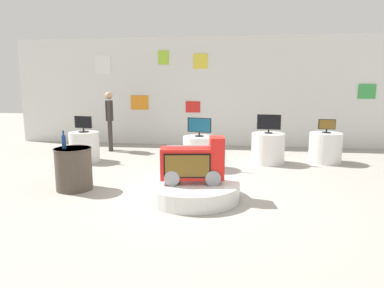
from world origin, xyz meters
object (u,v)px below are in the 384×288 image
at_px(display_pedestal_right_rear, 84,147).
at_px(side_table_round, 74,168).
at_px(tv_on_center_rear, 269,123).
at_px(tv_on_far_right, 199,126).
at_px(main_display_pedestal, 192,190).
at_px(novelty_firetruck_tv, 193,164).
at_px(tv_on_right_rear, 83,124).
at_px(tv_on_left_rear, 327,126).
at_px(shopper_browsing_near_truck, 110,117).
at_px(display_pedestal_left_rear, 325,148).
at_px(bottle_on_side_table, 64,141).
at_px(display_pedestal_far_right, 199,152).
at_px(display_pedestal_center_rear, 268,148).

bearing_deg(display_pedestal_right_rear, side_table_round, -69.59).
relative_size(tv_on_center_rear, tv_on_far_right, 1.02).
relative_size(main_display_pedestal, novelty_firetruck_tv, 1.46).
bearing_deg(tv_on_right_rear, tv_on_left_rear, 6.38).
bearing_deg(tv_on_right_rear, shopper_browsing_near_truck, 85.28).
height_order(display_pedestal_left_rear, tv_on_right_rear, tv_on_right_rear).
distance_m(display_pedestal_right_rear, bottle_on_side_table, 2.38).
height_order(main_display_pedestal, tv_on_left_rear, tv_on_left_rear).
height_order(novelty_firetruck_tv, display_pedestal_far_right, novelty_firetruck_tv).
height_order(main_display_pedestal, display_pedestal_left_rear, display_pedestal_left_rear).
bearing_deg(display_pedestal_far_right, tv_on_far_right, -73.82).
bearing_deg(shopper_browsing_near_truck, tv_on_center_rear, -13.54).
relative_size(main_display_pedestal, display_pedestal_center_rear, 2.00).
height_order(main_display_pedestal, display_pedestal_center_rear, display_pedestal_center_rear).
height_order(tv_on_right_rear, shopper_browsing_near_truck, shopper_browsing_near_truck).
bearing_deg(novelty_firetruck_tv, display_pedestal_center_rear, 63.11).
bearing_deg(tv_on_center_rear, display_pedestal_right_rear, -175.00).
bearing_deg(bottle_on_side_table, main_display_pedestal, -3.48).
bearing_deg(display_pedestal_far_right, tv_on_left_rear, 18.40).
height_order(tv_on_far_right, side_table_round, tv_on_far_right).
distance_m(main_display_pedestal, tv_on_far_right, 2.18).
bearing_deg(display_pedestal_right_rear, bottle_on_side_table, -72.77).
bearing_deg(tv_on_center_rear, display_pedestal_far_right, -155.26).
bearing_deg(display_pedestal_center_rear, tv_on_left_rear, 10.41).
bearing_deg(bottle_on_side_table, display_pedestal_center_rear, 35.68).
xyz_separation_m(display_pedestal_center_rear, side_table_round, (-3.51, -2.53, 0.02)).
height_order(display_pedestal_center_rear, display_pedestal_far_right, same).
xyz_separation_m(display_pedestal_right_rear, bottle_on_side_table, (0.69, -2.22, 0.51)).
relative_size(main_display_pedestal, display_pedestal_right_rear, 2.16).
bearing_deg(tv_on_center_rear, shopper_browsing_near_truck, 166.46).
distance_m(display_pedestal_left_rear, display_pedestal_right_rear, 5.69).
bearing_deg(bottle_on_side_table, tv_on_left_rear, 29.84).
relative_size(display_pedestal_left_rear, tv_on_right_rear, 1.64).
distance_m(novelty_firetruck_tv, tv_on_center_rear, 3.09).
height_order(display_pedestal_center_rear, side_table_round, side_table_round).
xyz_separation_m(tv_on_left_rear, display_pedestal_right_rear, (-5.65, -0.63, -0.52)).
relative_size(novelty_firetruck_tv, side_table_round, 1.41).
height_order(display_pedestal_left_rear, shopper_browsing_near_truck, shopper_browsing_near_truck).
relative_size(novelty_firetruck_tv, tv_on_right_rear, 2.30).
xyz_separation_m(display_pedestal_center_rear, tv_on_far_right, (-1.53, -0.71, 0.58)).
bearing_deg(side_table_round, display_pedestal_right_rear, 110.41).
bearing_deg(novelty_firetruck_tv, main_display_pedestal, 169.53).
relative_size(main_display_pedestal, side_table_round, 2.07).
bearing_deg(tv_on_far_right, side_table_round, -137.56).
height_order(tv_on_left_rear, tv_on_right_rear, tv_on_right_rear).
relative_size(novelty_firetruck_tv, display_pedestal_center_rear, 1.37).
bearing_deg(tv_on_center_rear, novelty_firetruck_tv, -116.93).
bearing_deg(side_table_round, main_display_pedestal, -5.63).
bearing_deg(side_table_round, bottle_on_side_table, -146.88).
bearing_deg(shopper_browsing_near_truck, tv_on_right_rear, -94.72).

